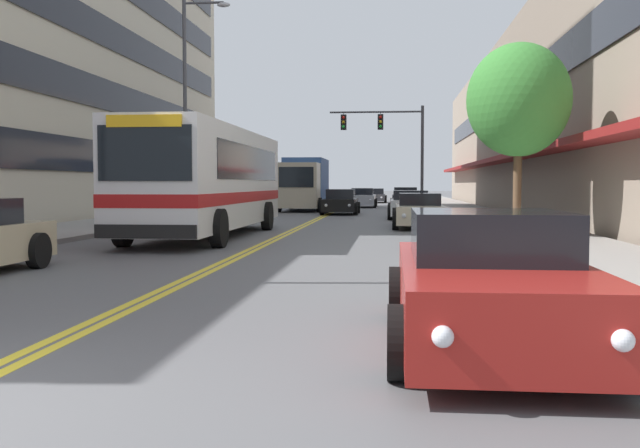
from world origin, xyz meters
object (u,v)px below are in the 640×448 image
car_charcoal_parked_right_far (405,198)px  box_truck (304,183)px  car_slate_blue_parked_left_near (234,204)px  fire_hydrant (533,244)px  car_silver_moving_lead (363,198)px  car_dark_grey_moving_third (375,196)px  traffic_signal_mast (390,136)px  car_red_parked_right_foreground (489,284)px  car_black_moving_second (341,203)px  street_tree_right_mid (519,100)px  car_white_parked_right_mid (410,205)px  car_champagne_parked_right_end (419,211)px  street_lamp_left_far (190,94)px  city_bus (210,177)px

car_charcoal_parked_right_far → box_truck: (-6.21, -5.37, 1.01)m
car_slate_blue_parked_left_near → fire_hydrant: car_slate_blue_parked_left_near is taller
car_silver_moving_lead → car_dark_grey_moving_third: size_ratio=0.92×
car_slate_blue_parked_left_near → traffic_signal_mast: bearing=50.0°
car_red_parked_right_foreground → fire_hydrant: car_red_parked_right_foreground is taller
car_charcoal_parked_right_far → car_dark_grey_moving_third: size_ratio=0.89×
car_red_parked_right_foreground → car_black_moving_second: 31.18m
car_silver_moving_lead → car_dark_grey_moving_third: bearing=87.6°
car_red_parked_right_foreground → car_dark_grey_moving_third: 55.15m
box_truck → street_tree_right_mid: 23.86m
car_charcoal_parked_right_far → car_white_parked_right_mid: bearing=-90.1°
car_charcoal_parked_right_far → car_champagne_parked_right_end: 21.78m
car_white_parked_right_mid → street_tree_right_mid: bearing=-77.6°
box_truck → car_silver_moving_lead: bearing=63.7°
car_white_parked_right_mid → car_dark_grey_moving_third: bearing=94.8°
car_white_parked_right_mid → car_charcoal_parked_right_far: bearing=89.9°
car_red_parked_right_foreground → car_white_parked_right_mid: 26.46m
car_champagne_parked_right_end → traffic_signal_mast: (-1.17, 16.54, 3.87)m
car_charcoal_parked_right_far → car_slate_blue_parked_left_near: bearing=-121.1°
street_lamp_left_far → street_tree_right_mid: 14.81m
car_red_parked_right_foreground → box_truck: size_ratio=0.61×
fire_hydrant → city_bus: bearing=133.1°
car_red_parked_right_foreground → street_lamp_left_far: bearing=113.0°
car_charcoal_parked_right_far → car_black_moving_second: bearing=-109.4°
car_white_parked_right_mid → car_silver_moving_lead: 16.31m
street_tree_right_mid → fire_hydrant: street_tree_right_mid is taller
car_black_moving_second → car_dark_grey_moving_third: size_ratio=0.85×
fire_hydrant → car_dark_grey_moving_third: bearing=94.7°
city_bus → street_tree_right_mid: street_tree_right_mid is taller
street_lamp_left_far → car_red_parked_right_foreground: bearing=-67.0°
traffic_signal_mast → car_charcoal_parked_right_far: bearing=78.9°
car_champagne_parked_right_end → car_silver_moving_lead: car_silver_moving_lead is taller
street_lamp_left_far → street_tree_right_mid: bearing=-34.8°
street_lamp_left_far → car_charcoal_parked_right_far: bearing=63.7°
city_bus → car_slate_blue_parked_left_near: 12.79m
city_bus → car_silver_moving_lead: city_bus is taller
car_silver_moving_lead → car_dark_grey_moving_third: 12.59m
fire_hydrant → street_tree_right_mid: bearing=82.4°
car_champagne_parked_right_end → street_tree_right_mid: (2.60, -5.59, 3.42)m
street_tree_right_mid → fire_hydrant: size_ratio=6.50×
city_bus → car_black_moving_second: 16.78m
car_slate_blue_parked_left_near → car_white_parked_right_mid: size_ratio=0.97×
car_slate_blue_parked_left_near → fire_hydrant: 23.62m
box_truck → street_lamp_left_far: (-3.16, -13.57, 3.77)m
car_white_parked_right_mid → car_slate_blue_parked_left_near: bearing=176.1°
car_charcoal_parked_right_far → street_tree_right_mid: size_ratio=0.79×
car_red_parked_right_foreground → car_dark_grey_moving_third: size_ratio=0.91×
city_bus → box_truck: bearing=89.2°
car_dark_grey_moving_third → car_white_parked_right_mid: bearing=-85.2°
car_champagne_parked_right_end → street_lamp_left_far: bearing=163.4°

